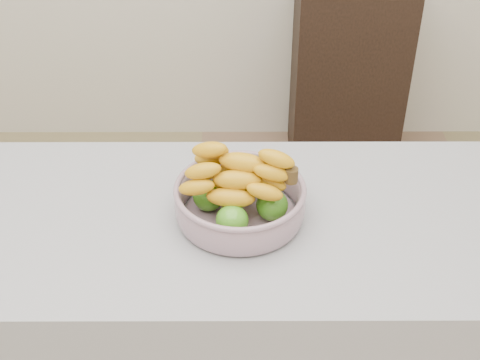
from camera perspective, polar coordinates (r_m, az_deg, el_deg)
The scene contains 3 objects.
counter at distance 1.80m, azimuth -6.20°, elevation -14.30°, with size 2.00×0.60×0.90m, color #A4A5AC.
cabinet at distance 3.07m, azimuth 9.11°, elevation 8.73°, with size 0.48×0.38×0.86m, color black.
fruit_bowl at distance 1.43m, azimuth -0.01°, elevation -1.50°, with size 0.28×0.28×0.17m.
Camera 1 is at (0.18, -0.91, 1.83)m, focal length 50.00 mm.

